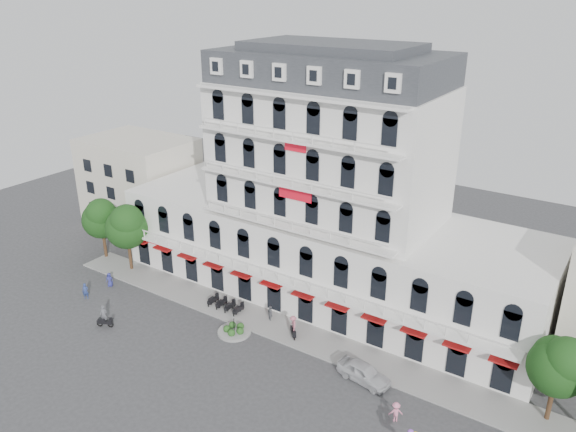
# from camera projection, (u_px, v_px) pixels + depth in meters

# --- Properties ---
(ground) EXTENTS (120.00, 120.00, 0.00)m
(ground) POSITION_uv_depth(u_px,v_px,m) (218.00, 378.00, 47.12)
(ground) COLOR #38383A
(ground) RESTS_ON ground
(sidewalk) EXTENTS (53.00, 4.00, 0.16)m
(sidewalk) POSITION_uv_depth(u_px,v_px,m) (278.00, 327.00, 54.04)
(sidewalk) COLOR gray
(sidewalk) RESTS_ON ground
(main_building) EXTENTS (45.00, 15.00, 25.80)m
(main_building) POSITION_uv_depth(u_px,v_px,m) (327.00, 204.00, 57.22)
(main_building) COLOR silver
(main_building) RESTS_ON ground
(flank_building_west) EXTENTS (14.00, 10.00, 12.00)m
(flank_building_west) POSITION_uv_depth(u_px,v_px,m) (141.00, 182.00, 75.58)
(flank_building_west) COLOR beige
(flank_building_west) RESTS_ON ground
(traffic_island) EXTENTS (3.20, 3.20, 1.60)m
(traffic_island) POSITION_uv_depth(u_px,v_px,m) (234.00, 331.00, 53.18)
(traffic_island) COLOR gray
(traffic_island) RESTS_ON ground
(parked_scooter_row) EXTENTS (4.40, 1.80, 1.10)m
(parked_scooter_row) POSITION_uv_depth(u_px,v_px,m) (226.00, 309.00, 57.15)
(parked_scooter_row) COLOR black
(parked_scooter_row) RESTS_ON ground
(tree_west_outer) EXTENTS (4.50, 4.48, 7.76)m
(tree_west_outer) POSITION_uv_depth(u_px,v_px,m) (101.00, 217.00, 66.03)
(tree_west_outer) COLOR #382314
(tree_west_outer) RESTS_ON ground
(tree_west_inner) EXTENTS (4.76, 4.76, 8.25)m
(tree_west_inner) POSITION_uv_depth(u_px,v_px,m) (127.00, 225.00, 62.96)
(tree_west_inner) COLOR #382314
(tree_west_inner) RESTS_ON ground
(tree_east_inner) EXTENTS (4.40, 4.37, 7.57)m
(tree_east_inner) POSITION_uv_depth(u_px,v_px,m) (559.00, 364.00, 40.57)
(tree_east_inner) COLOR #382314
(tree_east_inner) RESTS_ON ground
(parked_car) EXTENTS (4.94, 2.61, 1.60)m
(parked_car) POSITION_uv_depth(u_px,v_px,m) (364.00, 373.00, 46.55)
(parked_car) COLOR silver
(parked_car) RESTS_ON ground
(rider_west) EXTENTS (1.59, 0.95, 2.35)m
(rider_west) POSITION_uv_depth(u_px,v_px,m) (104.00, 317.00, 53.83)
(rider_west) COLOR black
(rider_west) RESTS_ON ground
(rider_center) EXTENTS (1.29, 1.33, 2.29)m
(rider_center) POSITION_uv_depth(u_px,v_px,m) (293.00, 326.00, 52.19)
(rider_center) COLOR black
(rider_center) RESTS_ON ground
(pedestrian_left) EXTENTS (0.93, 0.82, 1.59)m
(pedestrian_left) POSITION_uv_depth(u_px,v_px,m) (110.00, 280.00, 61.29)
(pedestrian_left) COLOR navy
(pedestrian_left) RESTS_ON ground
(pedestrian_mid) EXTENTS (1.08, 0.93, 1.74)m
(pedestrian_mid) POSITION_uv_depth(u_px,v_px,m) (270.00, 314.00, 54.77)
(pedestrian_mid) COLOR slate
(pedestrian_mid) RESTS_ON ground
(pedestrian_right) EXTENTS (1.24, 1.13, 1.67)m
(pedestrian_right) POSITION_uv_depth(u_px,v_px,m) (396.00, 412.00, 42.20)
(pedestrian_right) COLOR pink
(pedestrian_right) RESTS_ON ground
(pedestrian_far) EXTENTS (0.76, 0.73, 1.76)m
(pedestrian_far) POSITION_uv_depth(u_px,v_px,m) (85.00, 291.00, 58.82)
(pedestrian_far) COLOR navy
(pedestrian_far) RESTS_ON ground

